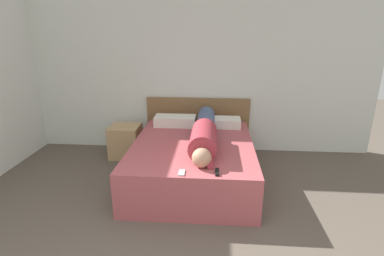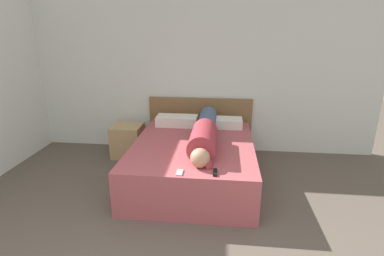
{
  "view_description": "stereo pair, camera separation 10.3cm",
  "coord_description": "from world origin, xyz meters",
  "px_view_note": "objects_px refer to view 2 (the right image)",
  "views": [
    {
      "loc": [
        0.51,
        -0.82,
        1.94
      ],
      "look_at": [
        0.24,
        2.64,
        0.78
      ],
      "focal_mm": 28.0,
      "sensor_mm": 36.0,
      "label": 1
    },
    {
      "loc": [
        0.61,
        -0.81,
        1.94
      ],
      "look_at": [
        0.24,
        2.64,
        0.78
      ],
      "focal_mm": 28.0,
      "sensor_mm": 36.0,
      "label": 2
    }
  ],
  "objects_px": {
    "pillow_near_headboard": "(177,121)",
    "cell_phone": "(180,172)",
    "bed": "(193,162)",
    "person_lying": "(205,133)",
    "nightstand": "(128,140)",
    "pillow_second": "(222,123)",
    "tv_remote": "(215,172)"
  },
  "relations": [
    {
      "from": "pillow_second",
      "to": "nightstand",
      "type": "bearing_deg",
      "value": 179.91
    },
    {
      "from": "bed",
      "to": "person_lying",
      "type": "bearing_deg",
      "value": -0.31
    },
    {
      "from": "pillow_second",
      "to": "tv_remote",
      "type": "distance_m",
      "value": 1.54
    },
    {
      "from": "person_lying",
      "to": "pillow_second",
      "type": "relative_size",
      "value": 2.94
    },
    {
      "from": "pillow_near_headboard",
      "to": "person_lying",
      "type": "bearing_deg",
      "value": -56.46
    },
    {
      "from": "bed",
      "to": "tv_remote",
      "type": "bearing_deg",
      "value": -69.51
    },
    {
      "from": "nightstand",
      "to": "cell_phone",
      "type": "relative_size",
      "value": 3.86
    },
    {
      "from": "person_lying",
      "to": "tv_remote",
      "type": "relative_size",
      "value": 11.49
    },
    {
      "from": "bed",
      "to": "cell_phone",
      "type": "height_order",
      "value": "cell_phone"
    },
    {
      "from": "person_lying",
      "to": "cell_phone",
      "type": "relative_size",
      "value": 13.26
    },
    {
      "from": "tv_remote",
      "to": "cell_phone",
      "type": "relative_size",
      "value": 1.15
    },
    {
      "from": "bed",
      "to": "person_lying",
      "type": "xyz_separation_m",
      "value": [
        0.15,
        -0.0,
        0.41
      ]
    },
    {
      "from": "pillow_near_headboard",
      "to": "cell_phone",
      "type": "relative_size",
      "value": 4.74
    },
    {
      "from": "pillow_second",
      "to": "cell_phone",
      "type": "xyz_separation_m",
      "value": [
        -0.42,
        -1.57,
        -0.06
      ]
    },
    {
      "from": "bed",
      "to": "pillow_second",
      "type": "relative_size",
      "value": 3.3
    },
    {
      "from": "bed",
      "to": "person_lying",
      "type": "height_order",
      "value": "person_lying"
    },
    {
      "from": "tv_remote",
      "to": "cell_phone",
      "type": "height_order",
      "value": "tv_remote"
    },
    {
      "from": "bed",
      "to": "tv_remote",
      "type": "height_order",
      "value": "tv_remote"
    },
    {
      "from": "pillow_near_headboard",
      "to": "tv_remote",
      "type": "height_order",
      "value": "pillow_near_headboard"
    },
    {
      "from": "tv_remote",
      "to": "person_lying",
      "type": "bearing_deg",
      "value": 101.16
    },
    {
      "from": "pillow_near_headboard",
      "to": "pillow_second",
      "type": "height_order",
      "value": "pillow_near_headboard"
    },
    {
      "from": "nightstand",
      "to": "cell_phone",
      "type": "height_order",
      "value": "cell_phone"
    },
    {
      "from": "person_lying",
      "to": "cell_phone",
      "type": "xyz_separation_m",
      "value": [
        -0.2,
        -0.86,
        -0.14
      ]
    },
    {
      "from": "pillow_near_headboard",
      "to": "cell_phone",
      "type": "height_order",
      "value": "pillow_near_headboard"
    },
    {
      "from": "bed",
      "to": "pillow_near_headboard",
      "type": "relative_size",
      "value": 3.13
    },
    {
      "from": "bed",
      "to": "pillow_second",
      "type": "height_order",
      "value": "pillow_second"
    },
    {
      "from": "pillow_second",
      "to": "cell_phone",
      "type": "bearing_deg",
      "value": -104.86
    },
    {
      "from": "person_lying",
      "to": "pillow_near_headboard",
      "type": "xyz_separation_m",
      "value": [
        -0.47,
        0.71,
        -0.07
      ]
    },
    {
      "from": "nightstand",
      "to": "person_lying",
      "type": "bearing_deg",
      "value": -29.29
    },
    {
      "from": "nightstand",
      "to": "pillow_second",
      "type": "bearing_deg",
      "value": -0.09
    },
    {
      "from": "tv_remote",
      "to": "bed",
      "type": "bearing_deg",
      "value": 110.49
    },
    {
      "from": "pillow_near_headboard",
      "to": "tv_remote",
      "type": "distance_m",
      "value": 1.67
    }
  ]
}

